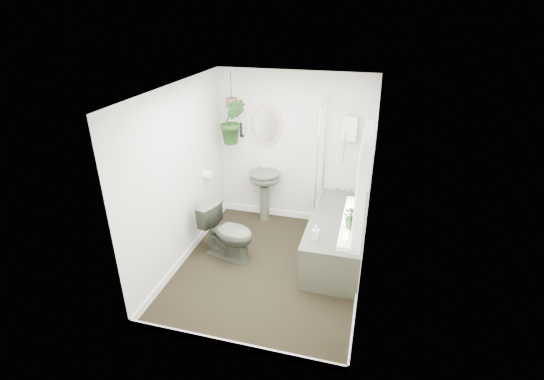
# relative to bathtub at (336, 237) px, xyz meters

# --- Properties ---
(floor) EXTENTS (2.30, 2.80, 0.02)m
(floor) POSITION_rel_bathtub_xyz_m (-0.80, -0.50, -0.30)
(floor) COLOR black
(floor) RESTS_ON ground
(ceiling) EXTENTS (2.30, 2.80, 0.02)m
(ceiling) POSITION_rel_bathtub_xyz_m (-0.80, -0.50, 2.02)
(ceiling) COLOR white
(ceiling) RESTS_ON ground
(wall_back) EXTENTS (2.30, 0.02, 2.30)m
(wall_back) POSITION_rel_bathtub_xyz_m (-0.80, 0.91, 0.86)
(wall_back) COLOR beige
(wall_back) RESTS_ON ground
(wall_front) EXTENTS (2.30, 0.02, 2.30)m
(wall_front) POSITION_rel_bathtub_xyz_m (-0.80, -1.91, 0.86)
(wall_front) COLOR beige
(wall_front) RESTS_ON ground
(wall_left) EXTENTS (0.02, 2.80, 2.30)m
(wall_left) POSITION_rel_bathtub_xyz_m (-1.96, -0.50, 0.86)
(wall_left) COLOR beige
(wall_left) RESTS_ON ground
(wall_right) EXTENTS (0.02, 2.80, 2.30)m
(wall_right) POSITION_rel_bathtub_xyz_m (0.36, -0.50, 0.86)
(wall_right) COLOR beige
(wall_right) RESTS_ON ground
(skirting) EXTENTS (2.30, 2.80, 0.10)m
(skirting) POSITION_rel_bathtub_xyz_m (-0.80, -0.50, -0.24)
(skirting) COLOR white
(skirting) RESTS_ON floor
(bathtub) EXTENTS (0.72, 1.72, 0.58)m
(bathtub) POSITION_rel_bathtub_xyz_m (0.00, 0.00, 0.00)
(bathtub) COLOR #444B3C
(bathtub) RESTS_ON floor
(bath_screen) EXTENTS (0.04, 0.72, 1.40)m
(bath_screen) POSITION_rel_bathtub_xyz_m (-0.33, 0.49, 0.99)
(bath_screen) COLOR silver
(bath_screen) RESTS_ON bathtub
(shower_box) EXTENTS (0.20, 0.10, 0.35)m
(shower_box) POSITION_rel_bathtub_xyz_m (0.00, 0.84, 1.26)
(shower_box) COLOR white
(shower_box) RESTS_ON wall_back
(oval_mirror) EXTENTS (0.46, 0.03, 0.62)m
(oval_mirror) POSITION_rel_bathtub_xyz_m (-1.21, 0.87, 1.21)
(oval_mirror) COLOR tan
(oval_mirror) RESTS_ON wall_back
(wall_sconce) EXTENTS (0.04, 0.04, 0.22)m
(wall_sconce) POSITION_rel_bathtub_xyz_m (-1.61, 0.86, 1.11)
(wall_sconce) COLOR black
(wall_sconce) RESTS_ON wall_back
(toilet_roll_holder) EXTENTS (0.11, 0.11, 0.11)m
(toilet_roll_holder) POSITION_rel_bathtub_xyz_m (-1.90, 0.20, 0.61)
(toilet_roll_holder) COLOR white
(toilet_roll_holder) RESTS_ON wall_left
(window_recess) EXTENTS (0.08, 1.00, 0.90)m
(window_recess) POSITION_rel_bathtub_xyz_m (0.29, -1.20, 1.36)
(window_recess) COLOR white
(window_recess) RESTS_ON wall_right
(window_sill) EXTENTS (0.18, 1.00, 0.04)m
(window_sill) POSITION_rel_bathtub_xyz_m (0.22, -1.20, 0.94)
(window_sill) COLOR white
(window_sill) RESTS_ON wall_right
(window_blinds) EXTENTS (0.01, 0.86, 0.76)m
(window_blinds) POSITION_rel_bathtub_xyz_m (0.24, -1.20, 1.36)
(window_blinds) COLOR white
(window_blinds) RESTS_ON wall_right
(toilet) EXTENTS (0.81, 0.59, 0.75)m
(toilet) POSITION_rel_bathtub_xyz_m (-1.40, -0.38, 0.08)
(toilet) COLOR #444B3C
(toilet) RESTS_ON floor
(pedestal_sink) EXTENTS (0.53, 0.47, 0.81)m
(pedestal_sink) POSITION_rel_bathtub_xyz_m (-1.21, 0.72, 0.12)
(pedestal_sink) COLOR #444B3C
(pedestal_sink) RESTS_ON floor
(sill_plant) EXTENTS (0.25, 0.24, 0.22)m
(sill_plant) POSITION_rel_bathtub_xyz_m (0.23, -1.34, 1.07)
(sill_plant) COLOR black
(sill_plant) RESTS_ON window_sill
(hanging_plant) EXTENTS (0.44, 0.40, 0.66)m
(hanging_plant) POSITION_rel_bathtub_xyz_m (-1.62, 0.56, 1.32)
(hanging_plant) COLOR black
(hanging_plant) RESTS_ON ceiling
(soap_bottle) EXTENTS (0.09, 0.09, 0.18)m
(soap_bottle) POSITION_rel_bathtub_xyz_m (-0.21, -0.57, 0.38)
(soap_bottle) COLOR black
(soap_bottle) RESTS_ON bathtub
(hanging_pot) EXTENTS (0.16, 0.16, 0.12)m
(hanging_pot) POSITION_rel_bathtub_xyz_m (-1.62, 0.56, 1.59)
(hanging_pot) COLOR brown
(hanging_pot) RESTS_ON ceiling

